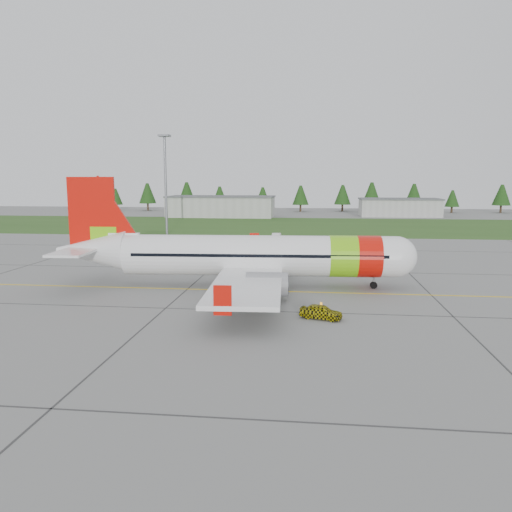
# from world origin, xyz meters

# --- Properties ---
(ground) EXTENTS (320.00, 320.00, 0.00)m
(ground) POSITION_xyz_m (0.00, 0.00, 0.00)
(ground) COLOR gray
(ground) RESTS_ON ground
(aircraft) EXTENTS (38.82, 35.75, 11.76)m
(aircraft) POSITION_xyz_m (-8.53, 9.87, 3.39)
(aircraft) COLOR white
(aircraft) RESTS_ON ground
(follow_me_car) EXTENTS (1.59, 1.73, 3.56)m
(follow_me_car) POSITION_xyz_m (-1.16, -1.86, 1.78)
(follow_me_car) COLOR #D9CB0C
(follow_me_car) RESTS_ON ground
(service_van) EXTENTS (1.59, 1.50, 4.54)m
(service_van) POSITION_xyz_m (-8.65, 50.24, 2.27)
(service_van) COLOR silver
(service_van) RESTS_ON ground
(grass_strip) EXTENTS (320.00, 50.00, 0.03)m
(grass_strip) POSITION_xyz_m (0.00, 82.00, 0.01)
(grass_strip) COLOR #30561E
(grass_strip) RESTS_ON ground
(taxi_guideline) EXTENTS (120.00, 0.25, 0.02)m
(taxi_guideline) POSITION_xyz_m (0.00, 8.00, 0.01)
(taxi_guideline) COLOR gold
(taxi_guideline) RESTS_ON ground
(hangar_west) EXTENTS (32.00, 14.00, 6.00)m
(hangar_west) POSITION_xyz_m (-30.00, 110.00, 3.00)
(hangar_west) COLOR #A8A8A3
(hangar_west) RESTS_ON ground
(hangar_east) EXTENTS (24.00, 12.00, 5.20)m
(hangar_east) POSITION_xyz_m (25.00, 118.00, 2.60)
(hangar_east) COLOR #A8A8A3
(hangar_east) RESTS_ON ground
(floodlight_mast) EXTENTS (0.50, 0.50, 20.00)m
(floodlight_mast) POSITION_xyz_m (-32.00, 58.00, 10.00)
(floodlight_mast) COLOR slate
(floodlight_mast) RESTS_ON ground
(treeline) EXTENTS (160.00, 8.00, 10.00)m
(treeline) POSITION_xyz_m (0.00, 138.00, 5.00)
(treeline) COLOR #1C3F14
(treeline) RESTS_ON ground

